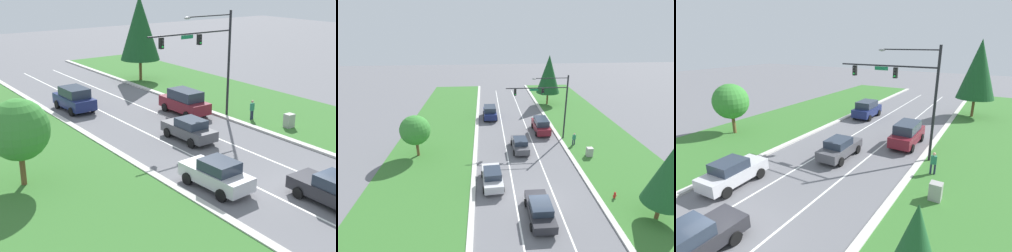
# 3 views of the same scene
# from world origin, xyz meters

# --- Properties ---
(ground_plane) EXTENTS (160.00, 160.00, 0.00)m
(ground_plane) POSITION_xyz_m (0.00, 0.00, 0.00)
(ground_plane) COLOR slate
(curb_strip_left) EXTENTS (0.50, 90.00, 0.15)m
(curb_strip_left) POSITION_xyz_m (-5.65, 0.00, 0.07)
(curb_strip_left) COLOR beige
(curb_strip_left) RESTS_ON ground_plane
(lane_stripe_inner_left) EXTENTS (0.14, 81.00, 0.01)m
(lane_stripe_inner_left) POSITION_xyz_m (-1.80, 0.00, 0.00)
(lane_stripe_inner_left) COLOR white
(lane_stripe_inner_left) RESTS_ON ground_plane
(lane_stripe_inner_right) EXTENTS (0.14, 81.00, 0.01)m
(lane_stripe_inner_right) POSITION_xyz_m (1.80, 0.00, 0.00)
(lane_stripe_inner_right) COLOR white
(lane_stripe_inner_right) RESTS_ON ground_plane
(traffic_signal_mast) EXTENTS (7.93, 0.41, 8.66)m
(traffic_signal_mast) POSITION_xyz_m (4.01, 13.51, 5.73)
(traffic_signal_mast) COLOR black
(traffic_signal_mast) RESTS_ON ground_plane
(charcoal_sedan) EXTENTS (2.05, 4.69, 1.62)m
(charcoal_sedan) POSITION_xyz_m (-0.09, -1.52, 0.81)
(charcoal_sedan) COLOR #28282D
(charcoal_sedan) RESTS_ON ground_plane
(silver_sedan) EXTENTS (2.20, 4.47, 1.73)m
(silver_sedan) POSITION_xyz_m (-3.78, 3.42, 0.88)
(silver_sedan) COLOR silver
(silver_sedan) RESTS_ON ground_plane
(burgundy_suv) EXTENTS (2.13, 4.93, 2.10)m
(burgundy_suv) POSITION_xyz_m (3.59, 15.96, 1.08)
(burgundy_suv) COLOR maroon
(burgundy_suv) RESTS_ON ground_plane
(graphite_sedan) EXTENTS (2.01, 4.48, 1.63)m
(graphite_sedan) POSITION_xyz_m (-0.14, 10.55, 0.83)
(graphite_sedan) COLOR #4C4C51
(graphite_sedan) RESTS_ON ground_plane
(navy_suv) EXTENTS (2.32, 4.64, 2.06)m
(navy_suv) POSITION_xyz_m (-3.56, 22.36, 1.06)
(navy_suv) COLOR navy
(navy_suv) RESTS_ON ground_plane
(utility_cabinet) EXTENTS (0.70, 0.60, 1.15)m
(utility_cabinet) POSITION_xyz_m (7.80, 8.23, 0.57)
(utility_cabinet) COLOR #9E9E99
(utility_cabinet) RESTS_ON ground_plane
(pedestrian) EXTENTS (0.43, 0.32, 1.69)m
(pedestrian) POSITION_xyz_m (6.93, 11.35, 0.94)
(pedestrian) COLOR #232842
(pedestrian) RESTS_ON ground_plane
(conifer_near_right_tree) EXTENTS (4.32, 4.32, 9.26)m
(conifer_near_right_tree) POSITION_xyz_m (7.53, 29.20, 5.79)
(conifer_near_right_tree) COLOR brown
(conifer_near_right_tree) RESTS_ON ground_plane
(oak_near_left_tree) EXTENTS (3.44, 3.44, 5.04)m
(oak_near_left_tree) POSITION_xyz_m (-12.35, 10.01, 3.31)
(oak_near_left_tree) COLOR brown
(oak_near_left_tree) RESTS_ON ground_plane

